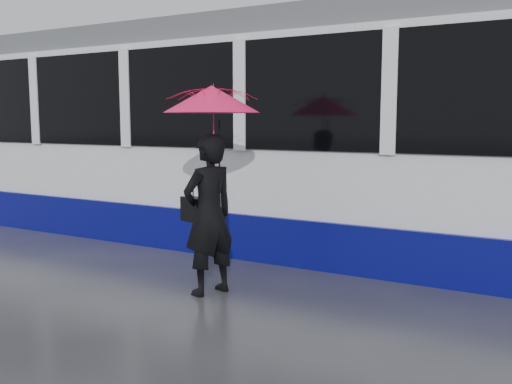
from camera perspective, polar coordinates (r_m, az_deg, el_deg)
The scene contains 6 objects.
ground at distance 6.36m, azimuth -1.35°, elevation -9.98°, with size 90.00×90.00×0.00m, color #28282C.
rails at distance 8.52m, azimuth 7.47°, elevation -5.53°, with size 34.00×1.51×0.02m.
tram at distance 8.44m, azimuth 5.73°, elevation 5.53°, with size 26.00×2.56×3.35m.
woman at distance 6.14m, azimuth -4.73°, elevation -2.31°, with size 0.63×0.41×1.73m, color black.
umbrella at distance 6.03m, azimuth -4.44°, elevation 7.37°, with size 1.28×1.28×1.17m.
handbag at distance 6.28m, azimuth -6.29°, elevation -1.73°, with size 0.34×0.22×0.45m.
Camera 1 is at (3.16, -5.19, 1.87)m, focal length 40.00 mm.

